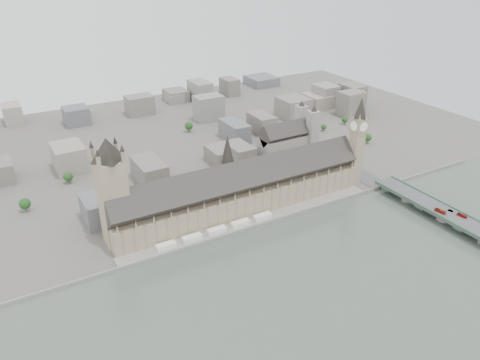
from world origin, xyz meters
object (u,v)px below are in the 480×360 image
elizabeth_tower (358,136)px  palace_of_westminster (240,191)px  victoria_tower (112,187)px  westminster_bridge (438,212)px  red_bus_south (462,215)px  car_silver (451,211)px  red_bus_north (440,211)px  westminster_abbey (288,142)px

elizabeth_tower → palace_of_westminster: bearing=175.2°
palace_of_westminster → victoria_tower: size_ratio=2.65×
elizabeth_tower → westminster_bridge: 111.81m
westminster_bridge → red_bus_south: size_ratio=34.40×
westminster_bridge → car_silver: (4.42, -10.19, 5.93)m
palace_of_westminster → elizabeth_tower: elizabeth_tower is taller
victoria_tower → red_bus_south: size_ratio=10.58×
palace_of_westminster → red_bus_north: 193.32m
palace_of_westminster → westminster_bridge: size_ratio=0.82×
westminster_bridge → red_bus_north: size_ratio=29.65×
red_bus_north → elizabeth_tower: bearing=90.2°
red_bus_south → westminster_bridge: bearing=94.9°
palace_of_westminster → westminster_bridge: bearing=-33.5°
red_bus_north → car_silver: size_ratio=2.25×
elizabeth_tower → red_bus_north: 113.61m
elizabeth_tower → car_silver: (28.42, -105.69, -47.04)m
westminster_abbey → elizabeth_tower: bearing=-72.7°
elizabeth_tower → westminster_abbey: elizabeth_tower is taller
car_silver → red_bus_south: bearing=-110.7°
elizabeth_tower → car_silver: 119.12m
victoria_tower → westminster_abbey: size_ratio=1.47×
elizabeth_tower → red_bus_south: (29.09, -117.61, -46.52)m
red_bus_north → palace_of_westminster: bearing=134.2°
red_bus_south → palace_of_westminster: bearing=134.2°
westminster_bridge → red_bus_north: bearing=-132.7°
car_silver → westminster_abbey: bearing=82.2°
victoria_tower → red_bus_south: bearing=-25.1°
westminster_bridge → elizabeth_tower: bearing=104.1°
victoria_tower → palace_of_westminster: bearing=-3.0°
elizabeth_tower → westminster_bridge: size_ratio=0.33×
palace_of_westminster → red_bus_south: palace_of_westminster is taller
victoria_tower → red_bus_north: size_ratio=9.12×
westminster_abbey → red_bus_south: bearing=-74.7°
westminster_abbey → red_bus_south: (56.17, -204.61, -13.52)m
victoria_tower → elizabeth_tower: bearing=-4.0°
westminster_abbey → red_bus_north: bearing=-76.7°
westminster_abbey → red_bus_south: westminster_abbey is taller
red_bus_north → red_bus_south: size_ratio=1.16×
westminster_bridge → westminster_abbey: 190.56m
red_bus_north → car_silver: bearing=-27.8°
victoria_tower → westminster_bridge: bearing=-21.8°
red_bus_south → car_silver: size_ratio=1.94×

